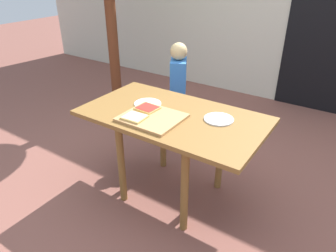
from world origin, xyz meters
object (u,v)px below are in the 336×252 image
at_px(plate_white_right, 219,119).
at_px(child_left, 178,89).
at_px(pizza_slice_far_left, 147,108).
at_px(dining_table, 173,125).
at_px(plate_white_left, 148,104).
at_px(pizza_slice_near_left, 135,117).
at_px(cutting_board, 152,118).

bearing_deg(plate_white_right, child_left, 138.86).
relative_size(pizza_slice_far_left, child_left, 0.16).
bearing_deg(dining_table, plate_white_right, 18.33).
bearing_deg(plate_white_left, pizza_slice_near_left, -71.31).
height_order(pizza_slice_far_left, child_left, child_left).
relative_size(pizza_slice_far_left, plate_white_right, 0.78).
relative_size(cutting_board, pizza_slice_far_left, 2.52).
xyz_separation_m(cutting_board, pizza_slice_far_left, (-0.09, 0.07, 0.02)).
xyz_separation_m(dining_table, plate_white_right, (0.30, 0.10, 0.09)).
distance_m(cutting_board, child_left, 0.91).
distance_m(dining_table, plate_white_right, 0.33).
xyz_separation_m(pizza_slice_far_left, plate_white_left, (-0.07, 0.10, -0.02)).
bearing_deg(dining_table, plate_white_left, 170.89).
bearing_deg(cutting_board, child_left, 110.84).
bearing_deg(pizza_slice_far_left, plate_white_right, 18.65).
distance_m(pizza_slice_far_left, plate_white_left, 0.12).
height_order(cutting_board, child_left, child_left).
xyz_separation_m(cutting_board, plate_white_right, (0.37, 0.23, -0.00)).
height_order(dining_table, pizza_slice_far_left, pizza_slice_far_left).
bearing_deg(pizza_slice_near_left, cutting_board, 46.91).
xyz_separation_m(cutting_board, pizza_slice_near_left, (-0.08, -0.08, 0.02)).
xyz_separation_m(pizza_slice_far_left, plate_white_right, (0.47, 0.16, -0.02)).
distance_m(cutting_board, plate_white_right, 0.44).
bearing_deg(plate_white_right, pizza_slice_near_left, -145.06).
xyz_separation_m(pizza_slice_near_left, child_left, (-0.24, 0.92, -0.15)).
xyz_separation_m(plate_white_right, plate_white_left, (-0.54, -0.06, 0.00)).
relative_size(dining_table, child_left, 1.28).
distance_m(cutting_board, pizza_slice_far_left, 0.12).
height_order(plate_white_right, plate_white_left, same).
relative_size(pizza_slice_near_left, plate_white_left, 0.77).
xyz_separation_m(dining_table, pizza_slice_near_left, (-0.16, -0.22, 0.11)).
bearing_deg(pizza_slice_far_left, pizza_slice_near_left, -84.53).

